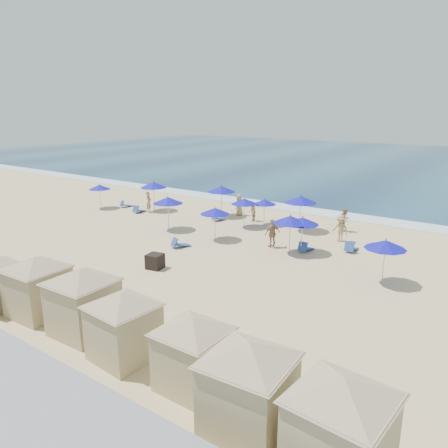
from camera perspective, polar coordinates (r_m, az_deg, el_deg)
The scene contains 33 objects.
ground at distance 25.95m, azimuth -4.64°, elevation -4.55°, with size 160.00×160.00×0.00m, color #DBBE8B.
ocean at distance 75.78m, azimuth 23.51°, elevation 7.16°, with size 160.00×80.00×0.06m, color #0D2D4C.
surf_line at distance 38.59m, azimuth 10.38°, elevation 1.80°, with size 160.00×2.50×0.08m, color white.
trash_bin at distance 24.53m, azimuth -9.00°, elevation -4.83°, with size 0.82×0.82×0.82m, color black.
cabana_1 at distance 20.18m, azimuth -23.27°, elevation -6.54°, with size 4.60×4.60×2.89m.
cabana_2 at distance 17.97m, azimuth -18.01°, elevation -8.52°, with size 4.72×4.72×2.96m.
cabana_3 at distance 15.92m, azimuth -13.05°, elevation -11.76°, with size 4.37×4.37×2.75m.
cabana_4 at distance 14.10m, azimuth -4.05°, elevation -15.31°, with size 4.25×4.25×2.67m.
cabana_5 at distance 12.39m, azimuth 3.26°, elevation -19.13°, with size 4.67×4.67×2.94m.
cabana_6 at distance 11.44m, azimuth 15.12°, elevation -22.98°, with size 4.66×4.66×2.93m.
umbrella_0 at distance 40.05m, azimuth -15.95°, elevation 4.67°, with size 1.93×1.93×2.20m.
umbrella_1 at distance 37.99m, azimuth -9.21°, elevation 5.07°, with size 2.29×2.29×2.61m.
umbrella_2 at distance 31.74m, azimuth -7.34°, elevation 3.10°, with size 2.22×2.22×2.53m.
umbrella_3 at distance 35.50m, azimuth -0.35°, elevation 4.60°, with size 2.30×2.30×2.62m.
umbrella_4 at distance 32.25m, azimuth 2.68°, elevation 2.98°, with size 1.99×1.99×2.27m.
umbrella_5 at distance 29.05m, azimuth -1.19°, elevation 1.71°, with size 2.02×2.02×2.29m.
umbrella_6 at distance 33.02m, azimuth 5.31°, elevation 2.90°, with size 1.81×1.81×2.06m.
umbrella_7 at distance 26.57m, azimuth 8.66°, elevation 0.59°, with size 2.15×2.15×2.45m.
umbrella_8 at distance 31.62m, azimuth 9.99°, elevation 3.19°, with size 2.35×2.35×2.68m.
umbrella_9 at distance 26.77m, azimuth 10.19°, elevation 0.41°, with size 2.05×2.05×2.34m.
umbrella_10 at distance 23.10m, azimuth 20.35°, elevation -2.52°, with size 2.10×2.10×2.39m.
beach_chair_0 at distance 40.26m, azimuth -12.77°, elevation 2.49°, with size 0.87×1.27×0.64m.
beach_chair_1 at distance 37.83m, azimuth -11.10°, elevation 1.82°, with size 0.66×1.30×0.69m.
beach_chair_2 at distance 34.43m, azimuth -0.83°, elevation 0.78°, with size 0.88×1.27×0.64m.
beach_chair_3 at distance 28.00m, azimuth -5.89°, elevation -2.59°, with size 1.00×1.37×0.69m.
beach_chair_4 at distance 27.52m, azimuth 10.55°, elevation -3.07°, with size 0.60×1.29×0.70m.
beach_chair_5 at distance 28.18m, azimuth 16.24°, elevation -2.99°, with size 0.65×1.33×0.72m.
beachgoer_0 at distance 37.73m, azimuth -9.79°, elevation 2.83°, with size 0.64×0.42×1.74m, color tan.
beachgoer_1 at distance 34.31m, azimuth 3.69°, elevation 1.67°, with size 0.76×0.59×1.57m, color tan.
beachgoer_2 at distance 27.89m, azimuth 6.34°, elevation -1.21°, with size 1.08×0.45×1.85m, color tan.
beachgoer_3 at distance 29.87m, azimuth 14.94°, elevation -0.57°, with size 1.18×0.68×1.82m, color tan.
beachgoer_4 at distance 36.08m, azimuth 2.02°, elevation 2.53°, with size 0.88×0.57×1.80m, color tan.
beachgoer_5 at distance 32.44m, azimuth 15.51°, elevation 0.53°, with size 0.85×0.66×1.74m, color tan.
Camera 1 is at (15.92, -18.59, 8.61)m, focal length 35.00 mm.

